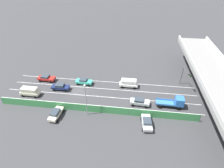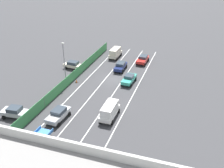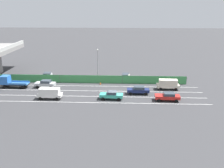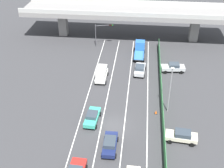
{
  "view_description": "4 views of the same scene",
  "coord_description": "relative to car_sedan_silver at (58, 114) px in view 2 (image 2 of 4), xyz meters",
  "views": [
    {
      "loc": [
        35.21,
        13.07,
        27.43
      ],
      "look_at": [
        -2.77,
        8.14,
        0.89
      ],
      "focal_mm": 28.8,
      "sensor_mm": 36.0,
      "label": 1
    },
    {
      "loc": [
        -13.65,
        42.25,
        21.37
      ],
      "look_at": [
        -1.14,
        4.63,
        1.4
      ],
      "focal_mm": 41.27,
      "sensor_mm": 36.0,
      "label": 2
    },
    {
      "loc": [
        -48.65,
        -1.6,
        17.44
      ],
      "look_at": [
        0.75,
        0.61,
        1.86
      ],
      "focal_mm": 40.77,
      "sensor_mm": 36.0,
      "label": 3
    },
    {
      "loc": [
        3.43,
        -32.94,
        28.41
      ],
      "look_at": [
        -0.93,
        7.36,
        2.39
      ],
      "focal_mm": 47.77,
      "sensor_mm": 36.0,
      "label": 4
    }
  ],
  "objects": [
    {
      "name": "green_fence",
      "position": [
        3.72,
        -9.52,
        0.01
      ],
      "size": [
        0.1,
        43.59,
        1.86
      ],
      "color": "#3D8E4C",
      "rests_on": "ground"
    },
    {
      "name": "car_sedan_red",
      "position": [
        -6.8,
        -25.33,
        -0.04
      ],
      "size": [
        2.22,
        4.69,
        1.57
      ],
      "color": "red",
      "rests_on": "ground"
    },
    {
      "name": "parked_wagon_silver",
      "position": [
        6.19,
        1.45,
        -0.01
      ],
      "size": [
        4.53,
        2.34,
        1.67
      ],
      "color": "#B2B5B7",
      "rests_on": "ground"
    },
    {
      "name": "car_van_white",
      "position": [
        -6.79,
        -2.84,
        0.3
      ],
      "size": [
        2.06,
        4.66,
        2.15
      ],
      "color": "silver",
      "rests_on": "ground"
    },
    {
      "name": "street_lamp",
      "position": [
        4.58,
        -11.03,
        3.76
      ],
      "size": [
        0.6,
        0.36,
        7.79
      ],
      "color": "gray",
      "rests_on": "ground"
    },
    {
      "name": "traffic_light",
      "position": [
        -8.51,
        11.08,
        2.72
      ],
      "size": [
        3.87,
        1.18,
        5.05
      ],
      "color": "#47474C",
      "rests_on": "ground"
    },
    {
      "name": "car_sedan_silver",
      "position": [
        0.0,
        0.0,
        0.0
      ],
      "size": [
        2.22,
        4.43,
        1.66
      ],
      "color": "#B7BABC",
      "rests_on": "ground"
    },
    {
      "name": "car_taxi_teal",
      "position": [
        -6.53,
        -14.71,
        -0.04
      ],
      "size": [
        2.16,
        4.51,
        1.59
      ],
      "color": "teal",
      "rests_on": "ground"
    },
    {
      "name": "car_sedan_navy",
      "position": [
        -3.31,
        -20.0,
        -0.01
      ],
      "size": [
        1.96,
        4.48,
        1.63
      ],
      "color": "navy",
      "rests_on": "ground"
    },
    {
      "name": "car_van_cream",
      "position": [
        -0.1,
        -26.46,
        0.32
      ],
      "size": [
        2.09,
        4.72,
        2.19
      ],
      "color": "beige",
      "rests_on": "ground"
    },
    {
      "name": "flatbed_truck_blue",
      "position": [
        -0.27,
        7.76,
        0.42
      ],
      "size": [
        2.28,
        5.92,
        2.63
      ],
      "color": "black",
      "rests_on": "ground"
    },
    {
      "name": "lane_line_right_edge",
      "position": [
        1.54,
        -9.52,
        -0.91
      ],
      "size": [
        0.14,
        47.49,
        0.01
      ],
      "primitive_type": "cube",
      "color": "silver",
      "rests_on": "ground"
    },
    {
      "name": "ground_plane",
      "position": [
        -3.43,
        -15.26,
        -0.92
      ],
      "size": [
        300.0,
        300.0,
        0.0
      ],
      "primitive_type": "plane",
      "color": "#38383A"
    },
    {
      "name": "parked_sedan_cream",
      "position": [
        6.11,
        -17.43,
        -0.01
      ],
      "size": [
        4.4,
        2.24,
        1.65
      ],
      "color": "beige",
      "rests_on": "ground"
    },
    {
      "name": "lane_line_left_edge",
      "position": [
        -8.4,
        -9.52,
        -0.91
      ],
      "size": [
        0.14,
        47.49,
        0.01
      ],
      "primitive_type": "cube",
      "color": "silver",
      "rests_on": "ground"
    },
    {
      "name": "lane_line_mid_left",
      "position": [
        -5.09,
        -9.52,
        -0.91
      ],
      "size": [
        0.14,
        47.49,
        0.01
      ],
      "primitive_type": "cube",
      "color": "silver",
      "rests_on": "ground"
    },
    {
      "name": "traffic_cone",
      "position": [
        2.82,
        -11.78,
        -0.66
      ],
      "size": [
        0.47,
        0.47,
        0.56
      ],
      "color": "orange",
      "rests_on": "ground"
    },
    {
      "name": "lane_line_mid_right",
      "position": [
        -1.77,
        -9.52,
        -0.91
      ],
      "size": [
        0.14,
        47.49,
        0.01
      ],
      "primitive_type": "cube",
      "color": "silver",
      "rests_on": "ground"
    }
  ]
}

